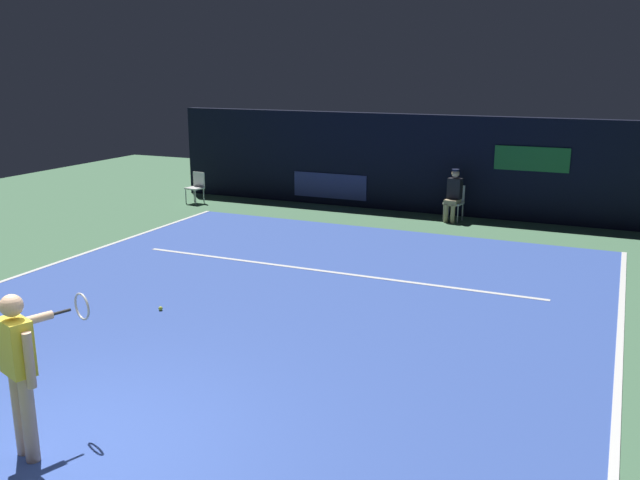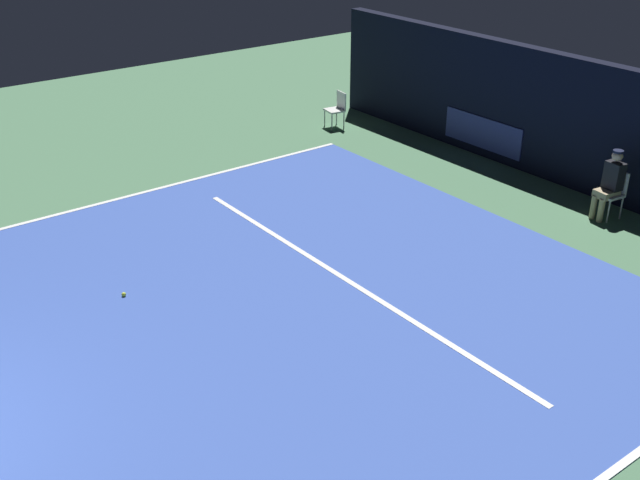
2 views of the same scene
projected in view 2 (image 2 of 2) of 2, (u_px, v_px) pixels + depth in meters
ground_plane at (234, 321)px, 11.22m from camera, size 29.88×29.88×0.00m
court_surface at (234, 320)px, 11.22m from camera, size 10.45×11.78×0.01m
line_sideline_right at (94, 205)px, 14.90m from camera, size 0.10×11.78×0.01m
line_service at (343, 278)px, 12.33m from camera, size 8.15×0.10×0.01m
back_wall at (589, 128)px, 15.11m from camera, size 14.45×0.33×2.60m
line_judge_on_chair at (611, 183)px, 14.13m from camera, size 0.49×0.56×1.32m
courtside_chair_near at (337, 107)px, 19.04m from camera, size 0.50×0.48×0.88m
tennis_ball at (124, 294)px, 11.81m from camera, size 0.07×0.07×0.07m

